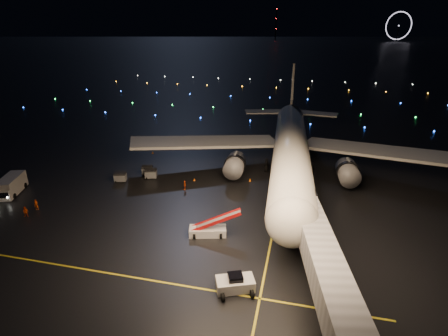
{
  "coord_description": "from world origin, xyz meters",
  "views": [
    {
      "loc": [
        14.93,
        -38.31,
        25.93
      ],
      "look_at": [
        3.0,
        12.0,
        5.0
      ],
      "focal_mm": 28.0,
      "sensor_mm": 36.0,
      "label": 1
    }
  ],
  "objects": [
    {
      "name": "ground",
      "position": [
        0.0,
        300.0,
        0.0
      ],
      "size": [
        2000.0,
        2000.0,
        0.0
      ],
      "primitive_type": "plane",
      "color": "black",
      "rests_on": "ground"
    },
    {
      "name": "lane_centre",
      "position": [
        12.0,
        15.0,
        0.01
      ],
      "size": [
        0.25,
        80.0,
        0.02
      ],
      "primitive_type": "cube",
      "color": "yellow",
      "rests_on": "ground"
    },
    {
      "name": "lane_cross",
      "position": [
        -5.0,
        -10.0,
        0.01
      ],
      "size": [
        60.0,
        0.25,
        0.02
      ],
      "primitive_type": "cube",
      "color": "yellow",
      "rests_on": "ground"
    },
    {
      "name": "airliner",
      "position": [
        12.68,
        26.67,
        8.81
      ],
      "size": [
        65.65,
        62.74,
        17.61
      ],
      "primitive_type": null,
      "rotation": [
        0.0,
        0.0,
        0.06
      ],
      "color": "white",
      "rests_on": "ground"
    },
    {
      "name": "pushback_tug",
      "position": [
        9.25,
        -9.24,
        0.95
      ],
      "size": [
        4.49,
        3.44,
        1.9
      ],
      "primitive_type": "cube",
      "rotation": [
        0.0,
        0.0,
        0.38
      ],
      "color": "silver",
      "rests_on": "ground"
    },
    {
      "name": "belt_loader",
      "position": [
        3.54,
        0.25,
        1.75
      ],
      "size": [
        7.47,
        3.73,
        3.49
      ],
      "primitive_type": null,
      "rotation": [
        0.0,
        0.0,
        0.26
      ],
      "color": "silver",
      "rests_on": "ground"
    },
    {
      "name": "service_truck",
      "position": [
        -31.8,
        4.95,
        1.46
      ],
      "size": [
        4.95,
        8.28,
        2.91
      ],
      "primitive_type": "cube",
      "rotation": [
        0.0,
        0.0,
        0.33
      ],
      "color": "silver",
      "rests_on": "ground"
    },
    {
      "name": "crew_a",
      "position": [
        -23.72,
        0.87,
        0.85
      ],
      "size": [
        0.7,
        0.55,
        1.71
      ],
      "primitive_type": "imported",
      "rotation": [
        0.0,
        0.0,
        0.25
      ],
      "color": "#FF5511",
      "rests_on": "ground"
    },
    {
      "name": "crew_b",
      "position": [
        -23.71,
        -1.3,
        0.82
      ],
      "size": [
        0.97,
        0.88,
        1.64
      ],
      "primitive_type": "imported",
      "rotation": [
        0.0,
        0.0,
        0.39
      ],
      "color": "#FF5511",
      "rests_on": "ground"
    },
    {
      "name": "crew_c",
      "position": [
        -4.1,
        12.81,
        0.84
      ],
      "size": [
        0.73,
        1.07,
        1.68
      ],
      "primitive_type": "imported",
      "rotation": [
        0.0,
        0.0,
        -1.21
      ],
      "color": "#FF5511",
      "rests_on": "ground"
    },
    {
      "name": "safety_cone_0",
      "position": [
        6.21,
        18.94,
        0.28
      ],
      "size": [
        0.54,
        0.54,
        0.55
      ],
      "primitive_type": "cone",
      "rotation": [
        0.0,
        0.0,
        0.12
      ],
      "color": "#FF690A",
      "rests_on": "ground"
    },
    {
      "name": "safety_cone_1",
      "position": [
        3.75,
        20.58,
        0.24
      ],
      "size": [
        0.46,
        0.46,
        0.47
      ],
      "primitive_type": "cone",
      "rotation": [
        0.0,
        0.0,
        0.11
      ],
      "color": "#FF690A",
      "rests_on": "ground"
    },
    {
      "name": "safety_cone_2",
      "position": [
        -3.73,
        16.86,
        0.24
      ],
      "size": [
        0.52,
        0.52,
        0.48
      ],
      "primitive_type": "cone",
      "rotation": [
        0.0,
        0.0,
        -0.29
      ],
      "color": "#FF690A",
      "rests_on": "ground"
    },
    {
      "name": "safety_cone_3",
      "position": [
        -17.15,
        28.74,
        0.24
      ],
      "size": [
        0.52,
        0.52,
        0.49
      ],
      "primitive_type": "cone",
      "rotation": [
        0.0,
        0.0,
        -0.23
      ],
      "color": "#FF690A",
      "rests_on": "ground"
    },
    {
      "name": "ferris_wheel",
      "position": [
        170.0,
        720.0,
        26.0
      ],
      "size": [
        49.33,
        16.8,
        52.0
      ],
      "primitive_type": null,
      "rotation": [
        0.0,
        0.0,
        0.26
      ],
      "color": "black",
      "rests_on": "ground"
    },
    {
      "name": "radio_mast",
      "position": [
        -60.0,
        740.0,
        32.0
      ],
      "size": [
        1.8,
        1.8,
        64.0
      ],
      "primitive_type": "cylinder",
      "color": "black",
      "rests_on": "ground"
    },
    {
      "name": "taxiway_lights",
      "position": [
        0.0,
        106.0,
        0.18
      ],
      "size": [
        164.0,
        92.0,
        0.36
      ],
      "primitive_type": null,
      "color": "black",
      "rests_on": "ground"
    },
    {
      "name": "baggage_cart_0",
      "position": [
        -11.8,
        16.07,
        0.88
      ],
      "size": [
        2.38,
        1.94,
        1.76
      ],
      "primitive_type": "cube",
      "rotation": [
        0.0,
        0.0,
        0.27
      ],
      "color": "gray",
      "rests_on": "ground"
    },
    {
      "name": "baggage_cart_1",
      "position": [
        -16.51,
        13.38,
        0.86
      ],
      "size": [
        2.33,
        1.9,
        1.72
      ],
      "primitive_type": "cube",
      "rotation": [
        0.0,
        0.0,
        0.26
      ],
      "color": "gray",
      "rests_on": "ground"
    },
    {
      "name": "baggage_cart_2",
      "position": [
        -13.16,
        17.47,
        0.83
      ],
      "size": [
        2.28,
        1.88,
        1.67
      ],
      "primitive_type": "cube",
      "rotation": [
        0.0,
        0.0,
        0.29
      ],
      "color": "gray",
      "rests_on": "ground"
    }
  ]
}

